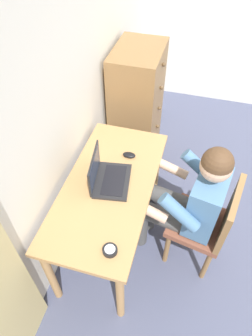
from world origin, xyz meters
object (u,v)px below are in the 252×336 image
(chair, at_px, (208,223))
(computer_mouse, at_px, (129,155))
(dresser, at_px, (137,105))
(person_seated, at_px, (188,199))
(laptop, at_px, (106,176))
(desk, at_px, (109,194))
(desk_clock, at_px, (110,250))

(chair, bearing_deg, computer_mouse, 68.67)
(chair, bearing_deg, dresser, 35.88)
(person_seated, height_order, laptop, person_seated)
(desk, distance_m, chair, 0.76)
(desk, bearing_deg, laptop, 39.80)
(person_seated, distance_m, computer_mouse, 0.56)
(chair, relative_size, desk_clock, 9.77)
(dresser, distance_m, computer_mouse, 0.93)
(laptop, distance_m, desk_clock, 0.55)
(chair, height_order, laptop, laptop)
(laptop, bearing_deg, desk_clock, -159.71)
(desk, xyz_separation_m, computer_mouse, (0.31, -0.07, 0.12))
(desk, distance_m, laptop, 0.16)
(dresser, height_order, person_seated, person_seated)
(desk, height_order, desk_clock, desk_clock)
(person_seated, bearing_deg, computer_mouse, 64.77)
(chair, height_order, computer_mouse, chair)
(person_seated, bearing_deg, desk, 97.89)
(computer_mouse, bearing_deg, chair, -111.72)
(computer_mouse, xyz_separation_m, desk_clock, (-0.80, -0.10, -0.00))
(chair, relative_size, person_seated, 0.73)
(person_seated, distance_m, desk_clock, 0.70)
(computer_mouse, distance_m, desk_clock, 0.81)
(dresser, distance_m, desk_clock, 1.73)
(desk, relative_size, computer_mouse, 12.82)
(person_seated, height_order, desk_clock, person_seated)
(person_seated, bearing_deg, chair, -99.44)
(dresser, bearing_deg, person_seated, -149.71)
(desk, distance_m, person_seated, 0.57)
(desk, distance_m, desk_clock, 0.53)
(person_seated, xyz_separation_m, computer_mouse, (0.24, 0.50, 0.09))
(chair, height_order, person_seated, person_seated)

